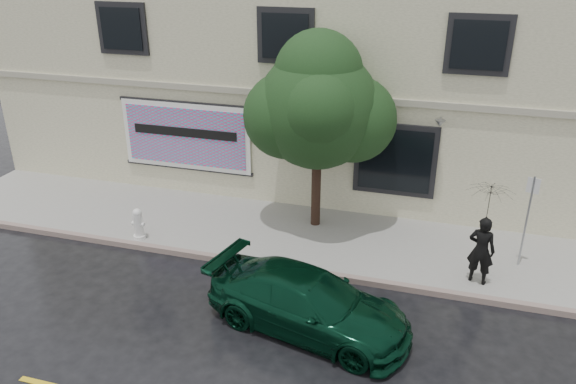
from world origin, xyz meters
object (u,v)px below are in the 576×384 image
(car, at_px, (308,303))
(pedestrian, at_px, (481,250))
(street_tree, at_px, (318,109))
(fire_hydrant, at_px, (138,224))

(car, bearing_deg, pedestrian, -39.68)
(pedestrian, xyz_separation_m, street_tree, (-4.39, 1.82, 2.53))
(pedestrian, distance_m, fire_hydrant, 8.81)
(street_tree, xyz_separation_m, fire_hydrant, (-4.41, -2.15, -2.95))
(car, bearing_deg, fire_hydrant, 79.84)
(street_tree, bearing_deg, fire_hydrant, -153.98)
(car, distance_m, pedestrian, 4.37)
(pedestrian, xyz_separation_m, fire_hydrant, (-8.80, -0.33, -0.43))
(pedestrian, bearing_deg, car, 51.88)
(street_tree, bearing_deg, pedestrian, -22.55)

